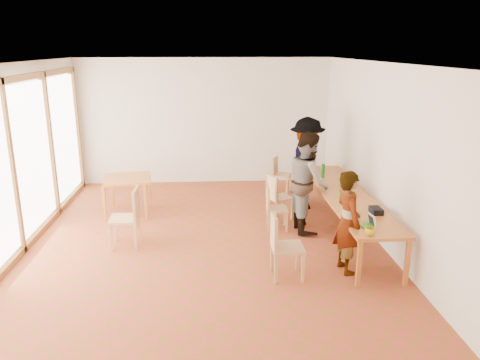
% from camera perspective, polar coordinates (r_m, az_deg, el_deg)
% --- Properties ---
extents(ground, '(8.00, 8.00, 0.00)m').
position_cam_1_polar(ground, '(7.92, -4.43, -8.23)').
color(ground, '#A03F26').
rests_on(ground, ground).
extents(wall_back, '(6.00, 0.10, 3.00)m').
position_cam_1_polar(wall_back, '(11.36, -4.37, 7.10)').
color(wall_back, silver).
rests_on(wall_back, ground).
extents(wall_front, '(6.00, 0.10, 3.00)m').
position_cam_1_polar(wall_front, '(3.67, -5.61, -12.44)').
color(wall_front, silver).
rests_on(wall_front, ground).
extents(wall_right, '(0.10, 8.00, 3.00)m').
position_cam_1_polar(wall_right, '(7.96, 17.47, 2.59)').
color(wall_right, silver).
rests_on(wall_right, ground).
extents(window_wall, '(0.10, 8.00, 3.00)m').
position_cam_1_polar(window_wall, '(8.06, -26.23, 1.82)').
color(window_wall, white).
rests_on(window_wall, ground).
extents(ceiling, '(6.00, 8.00, 0.04)m').
position_cam_1_polar(ceiling, '(7.23, -4.95, 14.15)').
color(ceiling, white).
rests_on(ceiling, wall_back).
extents(communal_table, '(0.80, 4.00, 0.75)m').
position_cam_1_polar(communal_table, '(8.44, 12.73, -1.94)').
color(communal_table, '#BA6029').
rests_on(communal_table, ground).
extents(side_table, '(0.90, 0.90, 0.75)m').
position_cam_1_polar(side_table, '(9.51, -13.57, -0.18)').
color(side_table, '#BA6029').
rests_on(side_table, ground).
extents(chair_near, '(0.46, 0.46, 0.52)m').
position_cam_1_polar(chair_near, '(6.75, 4.98, -7.19)').
color(chair_near, tan).
rests_on(chair_near, ground).
extents(chair_mid, '(0.39, 0.39, 0.43)m').
position_cam_1_polar(chair_mid, '(8.53, 3.96, -2.85)').
color(chair_mid, tan).
rests_on(chair_mid, ground).
extents(chair_far, '(0.54, 0.54, 0.47)m').
position_cam_1_polar(chair_far, '(9.02, 4.41, -1.50)').
color(chair_far, tan).
rests_on(chair_far, ground).
extents(chair_empty, '(0.50, 0.50, 0.43)m').
position_cam_1_polar(chair_empty, '(10.84, 4.72, 1.24)').
color(chair_empty, tan).
rests_on(chair_empty, ground).
extents(chair_spare, '(0.47, 0.47, 0.53)m').
position_cam_1_polar(chair_spare, '(7.97, -13.24, -3.71)').
color(chair_spare, tan).
rests_on(chair_spare, ground).
extents(person_near, '(0.46, 0.62, 1.55)m').
position_cam_1_polar(person_near, '(7.03, 13.00, -5.01)').
color(person_near, gray).
rests_on(person_near, ground).
extents(person_mid, '(0.74, 0.92, 1.81)m').
position_cam_1_polar(person_mid, '(8.46, 8.27, -0.22)').
color(person_mid, gray).
rests_on(person_mid, ground).
extents(person_far, '(0.83, 1.29, 1.88)m').
position_cam_1_polar(person_far, '(9.68, 8.11, 2.06)').
color(person_far, gray).
rests_on(person_far, ground).
extents(laptop_near, '(0.21, 0.24, 0.18)m').
position_cam_1_polar(laptop_near, '(7.00, 15.47, -5.06)').
color(laptop_near, green).
rests_on(laptop_near, communal_table).
extents(laptop_mid, '(0.27, 0.29, 0.21)m').
position_cam_1_polar(laptop_mid, '(8.31, 12.87, -1.47)').
color(laptop_mid, green).
rests_on(laptop_mid, communal_table).
extents(laptop_far, '(0.23, 0.26, 0.20)m').
position_cam_1_polar(laptop_far, '(8.84, 13.10, -0.46)').
color(laptop_far, green).
rests_on(laptop_far, communal_table).
extents(yellow_mug, '(0.17, 0.17, 0.11)m').
position_cam_1_polar(yellow_mug, '(6.67, 15.54, -6.08)').
color(yellow_mug, '#C09C0E').
rests_on(yellow_mug, communal_table).
extents(green_bottle, '(0.07, 0.07, 0.28)m').
position_cam_1_polar(green_bottle, '(9.30, 10.09, 1.07)').
color(green_bottle, '#106218').
rests_on(green_bottle, communal_table).
extents(clear_glass, '(0.07, 0.07, 0.09)m').
position_cam_1_polar(clear_glass, '(9.03, 9.70, 0.01)').
color(clear_glass, silver).
rests_on(clear_glass, communal_table).
extents(condiment_cup, '(0.08, 0.08, 0.06)m').
position_cam_1_polar(condiment_cup, '(7.99, 12.50, -2.36)').
color(condiment_cup, white).
rests_on(condiment_cup, communal_table).
extents(pink_phone, '(0.05, 0.10, 0.01)m').
position_cam_1_polar(pink_phone, '(9.83, 9.23, 1.12)').
color(pink_phone, '#F753A6').
rests_on(pink_phone, communal_table).
extents(black_pouch, '(0.16, 0.26, 0.09)m').
position_cam_1_polar(black_pouch, '(7.55, 16.25, -3.59)').
color(black_pouch, black).
rests_on(black_pouch, communal_table).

